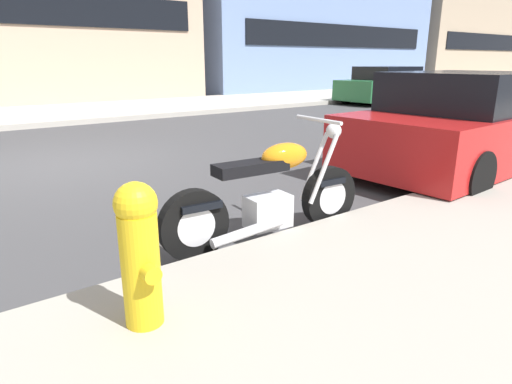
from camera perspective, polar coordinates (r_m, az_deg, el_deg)
ground_plane at (r=7.76m, az=-24.31°, el=3.19°), size 260.00×260.00×0.00m
sidewalk_far_curb at (r=19.86m, az=6.64°, el=12.16°), size 120.00×5.00×0.14m
parking_stall_stripe at (r=4.18m, az=-11.89°, el=-6.39°), size 0.12×2.20×0.01m
parked_motorcycle at (r=4.00m, az=1.86°, el=-0.68°), size 2.10×0.62×1.10m
parked_car_across_street at (r=7.24m, az=25.26°, el=7.75°), size 4.12×2.07×1.46m
car_opposite_curb at (r=18.31m, az=16.55°, el=13.08°), size 4.15×1.92×1.39m
fire_hydrant at (r=2.56m, az=-14.88°, el=-7.45°), size 0.24×0.36×0.86m
townhouse_corner_block at (r=50.03m, az=28.17°, el=19.72°), size 10.15×11.57×11.65m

